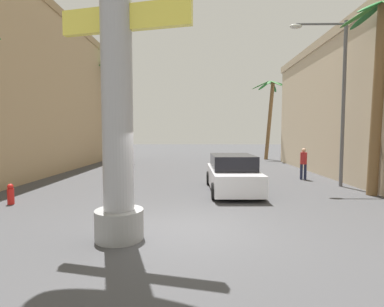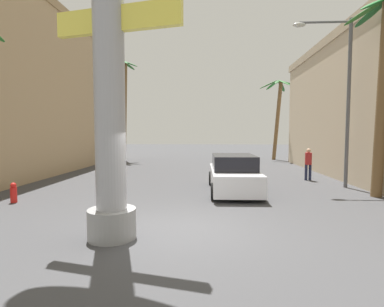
{
  "view_description": "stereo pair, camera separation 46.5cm",
  "coord_description": "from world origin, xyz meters",
  "px_view_note": "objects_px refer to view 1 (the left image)",
  "views": [
    {
      "loc": [
        0.2,
        -7.55,
        2.48
      ],
      "look_at": [
        0.0,
        4.09,
        1.68
      ],
      "focal_mm": 28.0,
      "sensor_mm": 36.0,
      "label": 1
    },
    {
      "loc": [
        0.66,
        -7.54,
        2.48
      ],
      "look_at": [
        0.0,
        4.09,
        1.68
      ],
      "focal_mm": 28.0,
      "sensor_mm": 36.0,
      "label": 2
    }
  ],
  "objects_px": {
    "palm_tree_far_left": "(116,99)",
    "car_lead": "(232,174)",
    "neon_sign_pole": "(116,23)",
    "pedestrian_mid_right": "(304,161)",
    "palm_tree_near_right": "(379,76)",
    "palm_tree_far_right": "(270,108)",
    "fire_hydrant": "(11,194)",
    "pedestrian_far_left": "(116,154)",
    "street_lamp": "(335,88)"
  },
  "relations": [
    {
      "from": "neon_sign_pole",
      "to": "palm_tree_far_right",
      "type": "height_order",
      "value": "neon_sign_pole"
    },
    {
      "from": "street_lamp",
      "to": "palm_tree_far_left",
      "type": "bearing_deg",
      "value": 136.81
    },
    {
      "from": "car_lead",
      "to": "pedestrian_mid_right",
      "type": "distance_m",
      "value": 5.29
    },
    {
      "from": "palm_tree_near_right",
      "to": "car_lead",
      "type": "bearing_deg",
      "value": 171.7
    },
    {
      "from": "palm_tree_far_left",
      "to": "pedestrian_far_left",
      "type": "distance_m",
      "value": 6.64
    },
    {
      "from": "neon_sign_pole",
      "to": "palm_tree_near_right",
      "type": "relative_size",
      "value": 1.35
    },
    {
      "from": "pedestrian_far_left",
      "to": "fire_hydrant",
      "type": "relative_size",
      "value": 2.29
    },
    {
      "from": "palm_tree_far_left",
      "to": "palm_tree_near_right",
      "type": "bearing_deg",
      "value": -45.96
    },
    {
      "from": "palm_tree_far_left",
      "to": "palm_tree_far_right",
      "type": "distance_m",
      "value": 14.03
    },
    {
      "from": "neon_sign_pole",
      "to": "fire_hydrant",
      "type": "bearing_deg",
      "value": 144.4
    },
    {
      "from": "street_lamp",
      "to": "palm_tree_far_left",
      "type": "height_order",
      "value": "palm_tree_far_left"
    },
    {
      "from": "neon_sign_pole",
      "to": "car_lead",
      "type": "distance_m",
      "value": 7.92
    },
    {
      "from": "palm_tree_far_right",
      "to": "car_lead",
      "type": "bearing_deg",
      "value": -108.77
    },
    {
      "from": "street_lamp",
      "to": "palm_tree_far_right",
      "type": "relative_size",
      "value": 1.01
    },
    {
      "from": "palm_tree_far_left",
      "to": "palm_tree_far_right",
      "type": "relative_size",
      "value": 1.21
    },
    {
      "from": "neon_sign_pole",
      "to": "pedestrian_mid_right",
      "type": "bearing_deg",
      "value": 50.62
    },
    {
      "from": "car_lead",
      "to": "palm_tree_near_right",
      "type": "bearing_deg",
      "value": -8.3
    },
    {
      "from": "car_lead",
      "to": "palm_tree_far_left",
      "type": "relative_size",
      "value": 0.52
    },
    {
      "from": "street_lamp",
      "to": "neon_sign_pole",
      "type": "bearing_deg",
      "value": -138.87
    },
    {
      "from": "palm_tree_near_right",
      "to": "fire_hydrant",
      "type": "xyz_separation_m",
      "value": [
        -13.53,
        -1.68,
        -4.34
      ]
    },
    {
      "from": "car_lead",
      "to": "pedestrian_mid_right",
      "type": "xyz_separation_m",
      "value": [
        4.16,
        3.26,
        0.24
      ]
    },
    {
      "from": "palm_tree_far_left",
      "to": "street_lamp",
      "type": "bearing_deg",
      "value": -43.19
    },
    {
      "from": "palm_tree_far_left",
      "to": "car_lead",
      "type": "bearing_deg",
      "value": -58.05
    },
    {
      "from": "pedestrian_far_left",
      "to": "pedestrian_mid_right",
      "type": "distance_m",
      "value": 13.05
    },
    {
      "from": "pedestrian_mid_right",
      "to": "fire_hydrant",
      "type": "distance_m",
      "value": 13.46
    },
    {
      "from": "neon_sign_pole",
      "to": "pedestrian_far_left",
      "type": "bearing_deg",
      "value": 105.5
    },
    {
      "from": "car_lead",
      "to": "fire_hydrant",
      "type": "xyz_separation_m",
      "value": [
        -7.99,
        -2.49,
        -0.38
      ]
    },
    {
      "from": "fire_hydrant",
      "to": "car_lead",
      "type": "bearing_deg",
      "value": 17.33
    },
    {
      "from": "fire_hydrant",
      "to": "neon_sign_pole",
      "type": "bearing_deg",
      "value": -35.6
    },
    {
      "from": "palm_tree_far_right",
      "to": "fire_hydrant",
      "type": "bearing_deg",
      "value": -126.38
    },
    {
      "from": "palm_tree_near_right",
      "to": "fire_hydrant",
      "type": "height_order",
      "value": "palm_tree_near_right"
    },
    {
      "from": "palm_tree_far_right",
      "to": "palm_tree_near_right",
      "type": "bearing_deg",
      "value": -89.05
    },
    {
      "from": "neon_sign_pole",
      "to": "palm_tree_far_left",
      "type": "xyz_separation_m",
      "value": [
        -5.34,
        19.7,
        0.58
      ]
    },
    {
      "from": "palm_tree_far_left",
      "to": "fire_hydrant",
      "type": "relative_size",
      "value": 12.43
    },
    {
      "from": "palm_tree_far_left",
      "to": "palm_tree_far_right",
      "type": "bearing_deg",
      "value": 6.75
    },
    {
      "from": "street_lamp",
      "to": "palm_tree_far_right",
      "type": "distance_m",
      "value": 14.28
    },
    {
      "from": "street_lamp",
      "to": "palm_tree_far_right",
      "type": "xyz_separation_m",
      "value": [
        0.47,
        14.27,
        0.28
      ]
    },
    {
      "from": "neon_sign_pole",
      "to": "palm_tree_near_right",
      "type": "bearing_deg",
      "value": 29.63
    },
    {
      "from": "neon_sign_pole",
      "to": "car_lead",
      "type": "xyz_separation_m",
      "value": [
        3.31,
        5.84,
        -4.2
      ]
    },
    {
      "from": "car_lead",
      "to": "palm_tree_near_right",
      "type": "xyz_separation_m",
      "value": [
        5.54,
        -0.81,
        3.96
      ]
    },
    {
      "from": "pedestrian_far_left",
      "to": "car_lead",
      "type": "bearing_deg",
      "value": -50.81
    },
    {
      "from": "car_lead",
      "to": "fire_hydrant",
      "type": "relative_size",
      "value": 6.51
    },
    {
      "from": "palm_tree_near_right",
      "to": "palm_tree_far_right",
      "type": "relative_size",
      "value": 1.02
    },
    {
      "from": "palm_tree_far_left",
      "to": "pedestrian_far_left",
      "type": "height_order",
      "value": "palm_tree_far_left"
    },
    {
      "from": "car_lead",
      "to": "palm_tree_far_left",
      "type": "bearing_deg",
      "value": 121.95
    },
    {
      "from": "street_lamp",
      "to": "car_lead",
      "type": "height_order",
      "value": "street_lamp"
    },
    {
      "from": "pedestrian_far_left",
      "to": "fire_hydrant",
      "type": "bearing_deg",
      "value": -92.53
    },
    {
      "from": "palm_tree_far_left",
      "to": "pedestrian_far_left",
      "type": "relative_size",
      "value": 5.42
    },
    {
      "from": "street_lamp",
      "to": "fire_hydrant",
      "type": "height_order",
      "value": "street_lamp"
    },
    {
      "from": "palm_tree_far_right",
      "to": "pedestrian_mid_right",
      "type": "xyz_separation_m",
      "value": [
        -1.11,
        -12.25,
        -3.84
      ]
    }
  ]
}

